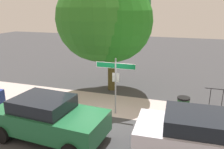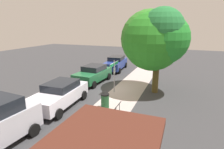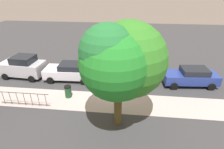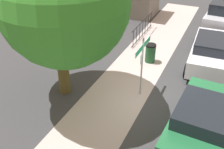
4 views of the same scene
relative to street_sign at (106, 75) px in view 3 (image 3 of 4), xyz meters
name	(u,v)px [view 3 (image 3 of 4)]	position (x,y,z in m)	size (l,w,h in m)	color
ground_plane	(113,93)	(-0.52, -0.40, -1.88)	(60.00, 60.00, 0.00)	#38383A
sidewalk_strip	(86,101)	(1.48, 0.90, -1.88)	(24.00, 2.60, 0.00)	#B4A4A1
street_sign	(106,75)	(0.00, 0.00, 0.00)	(1.82, 0.07, 2.63)	#9EA0A5
shade_tree	(120,61)	(-1.22, 2.80, 2.35)	(5.14, 5.27, 6.50)	#4D411D
car_blue	(191,76)	(-7.23, -2.53, -1.05)	(4.76, 2.28, 1.62)	navy
car_green	(129,72)	(-1.76, -2.77, -1.06)	(4.37, 2.32, 1.60)	#1F6339
car_white	(70,71)	(3.75, -2.43, -1.05)	(4.60, 2.29, 1.61)	white
car_silver	(23,67)	(8.37, -2.52, -0.84)	(4.13, 2.34, 2.12)	#B5B7C4
iron_fence	(24,99)	(5.85, 1.90, -1.32)	(3.86, 0.04, 1.07)	black
trash_bin	(68,91)	(2.99, 0.50, -1.39)	(0.55, 0.55, 0.98)	#1E4C28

